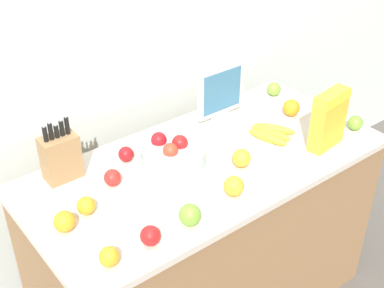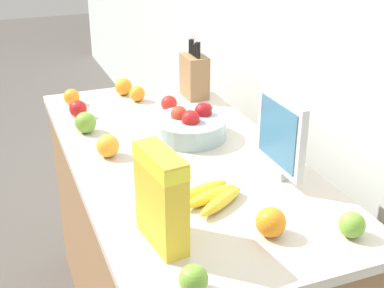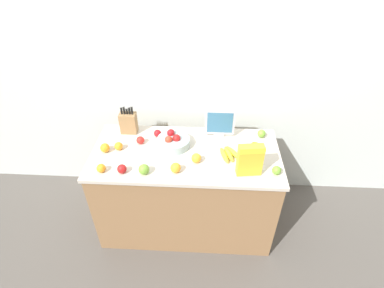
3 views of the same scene
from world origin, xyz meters
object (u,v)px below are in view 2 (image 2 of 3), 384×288
(orange_front_right, at_px, (271,222))
(orange_front_left, at_px, (108,146))
(orange_near_bowl, at_px, (72,97))
(small_monitor, at_px, (281,135))
(apple_front, at_px, (193,279))
(apple_by_knife_block, at_px, (205,111))
(orange_front_center, at_px, (137,94))
(knife_block, at_px, (194,75))
(orange_mid_left, at_px, (123,87))
(apple_middle, at_px, (78,109))
(fruit_bowl, at_px, (190,126))
(cereal_box, at_px, (161,194))
(banana_bunch, at_px, (211,196))
(apple_rear, at_px, (86,122))
(orange_mid_right, at_px, (155,158))
(apple_leftmost, at_px, (169,103))
(apple_near_bananas, at_px, (352,225))

(orange_front_right, height_order, orange_front_left, orange_front_right)
(orange_near_bowl, bearing_deg, small_monitor, 29.44)
(apple_front, bearing_deg, apple_by_knife_block, 156.04)
(apple_by_knife_block, relative_size, orange_front_center, 0.94)
(knife_block, relative_size, orange_mid_left, 3.79)
(apple_front, height_order, apple_middle, apple_middle)
(orange_near_bowl, bearing_deg, orange_mid_left, 99.34)
(fruit_bowl, distance_m, orange_near_bowl, 0.61)
(cereal_box, distance_m, orange_front_right, 0.30)
(cereal_box, bearing_deg, banana_bunch, 117.61)
(banana_bunch, bearing_deg, orange_mid_left, -179.98)
(apple_by_knife_block, xyz_separation_m, orange_near_bowl, (-0.35, -0.47, 0.00))
(orange_front_right, distance_m, orange_near_bowl, 1.22)
(orange_mid_left, height_order, orange_near_bowl, orange_mid_left)
(apple_rear, height_order, orange_mid_right, apple_rear)
(cereal_box, xyz_separation_m, orange_mid_right, (-0.39, 0.11, -0.10))
(orange_front_right, xyz_separation_m, orange_near_bowl, (-1.17, -0.32, -0.01))
(knife_block, relative_size, orange_near_bowl, 4.26)
(apple_leftmost, bearing_deg, orange_front_left, -45.31)
(fruit_bowl, distance_m, orange_front_left, 0.32)
(orange_near_bowl, bearing_deg, orange_mid_right, 12.05)
(small_monitor, bearing_deg, knife_block, 178.19)
(orange_front_left, bearing_deg, knife_block, 132.74)
(orange_mid_left, bearing_deg, orange_mid_right, -6.70)
(orange_front_center, xyz_separation_m, orange_mid_right, (0.64, -0.12, 0.00))
(apple_middle, bearing_deg, fruit_bowl, 45.02)
(knife_block, distance_m, fruit_bowl, 0.45)
(small_monitor, bearing_deg, apple_leftmost, -168.18)
(cereal_box, height_order, orange_mid_right, cereal_box)
(banana_bunch, bearing_deg, apple_near_bananas, 43.11)
(orange_front_center, height_order, orange_near_bowl, same)
(apple_by_knife_block, height_order, apple_leftmost, apple_leftmost)
(apple_rear, distance_m, orange_mid_right, 0.41)
(cereal_box, xyz_separation_m, apple_middle, (-0.94, -0.04, -0.11))
(small_monitor, bearing_deg, cereal_box, -65.41)
(knife_block, bearing_deg, orange_mid_right, -31.68)
(apple_leftmost, height_order, orange_front_center, orange_front_center)
(small_monitor, bearing_deg, banana_bunch, -74.42)
(apple_near_bananas, bearing_deg, small_monitor, -178.29)
(orange_near_bowl, xyz_separation_m, orange_front_left, (0.56, 0.03, 0.01))
(apple_by_knife_block, xyz_separation_m, apple_near_bananas, (0.90, 0.04, 0.00))
(cereal_box, xyz_separation_m, apple_near_bananas, (0.16, 0.47, -0.11))
(orange_front_center, bearing_deg, small_monitor, 15.49)
(fruit_bowl, height_order, orange_mid_left, fruit_bowl)
(knife_block, relative_size, cereal_box, 1.13)
(cereal_box, height_order, orange_mid_left, cereal_box)
(small_monitor, bearing_deg, orange_mid_right, -117.55)
(apple_near_bananas, relative_size, orange_near_bowl, 1.03)
(apple_leftmost, bearing_deg, apple_near_bananas, 8.27)
(apple_leftmost, height_order, orange_front_right, orange_front_right)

